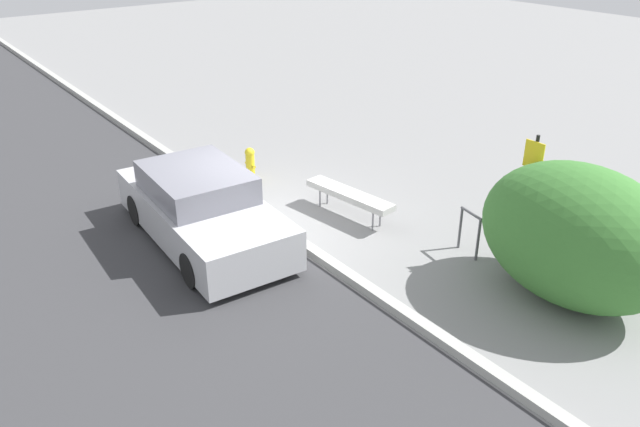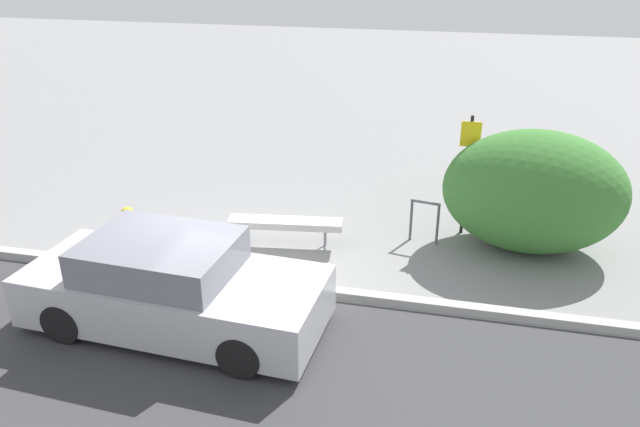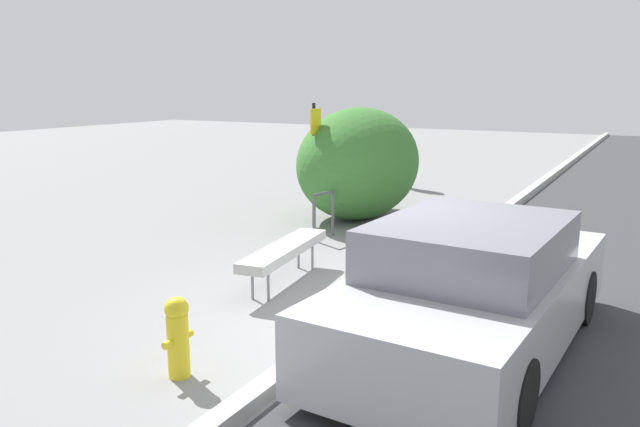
{
  "view_description": "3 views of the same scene",
  "coord_description": "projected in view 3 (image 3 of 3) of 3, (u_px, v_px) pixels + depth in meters",
  "views": [
    {
      "loc": [
        9.17,
        -5.69,
        5.61
      ],
      "look_at": [
        1.52,
        0.04,
        0.87
      ],
      "focal_mm": 35.0,
      "sensor_mm": 36.0,
      "label": 1
    },
    {
      "loc": [
        3.48,
        -8.29,
        5.24
      ],
      "look_at": [
        1.2,
        1.48,
        0.73
      ],
      "focal_mm": 35.0,
      "sensor_mm": 36.0,
      "label": 2
    },
    {
      "loc": [
        -6.23,
        -2.82,
        2.63
      ],
      "look_at": [
        0.82,
        1.1,
        0.95
      ],
      "focal_mm": 35.0,
      "sensor_mm": 36.0,
      "label": 3
    }
  ],
  "objects": [
    {
      "name": "shrub_hedge",
      "position": [
        359.0,
        163.0,
        12.29
      ],
      "size": [
        3.17,
        2.2,
        2.2
      ],
      "color": "#3D7A33",
      "rests_on": "ground_plane"
    },
    {
      "name": "bike_rack",
      "position": [
        324.0,
        210.0,
        10.73
      ],
      "size": [
        0.55,
        0.15,
        0.83
      ],
      "rotation": [
        0.0,
        0.0,
        -0.19
      ],
      "color": "#515156",
      "rests_on": "ground_plane"
    },
    {
      "name": "curb",
      "position": [
        369.0,
        311.0,
        7.19
      ],
      "size": [
        60.0,
        0.2,
        0.13
      ],
      "color": "#A8A8A3",
      "rests_on": "ground_plane"
    },
    {
      "name": "bench",
      "position": [
        284.0,
        250.0,
        8.3
      ],
      "size": [
        2.1,
        0.67,
        0.53
      ],
      "rotation": [
        0.0,
        0.0,
        0.13
      ],
      "color": "gray",
      "rests_on": "ground_plane"
    },
    {
      "name": "sign_post",
      "position": [
        314.0,
        154.0,
        11.4
      ],
      "size": [
        0.36,
        0.08,
        2.3
      ],
      "color": "black",
      "rests_on": "ground_plane"
    },
    {
      "name": "ground_plane",
      "position": [
        369.0,
        316.0,
        7.2
      ],
      "size": [
        60.0,
        60.0,
        0.0
      ],
      "primitive_type": "plane",
      "color": "gray"
    },
    {
      "name": "fire_hydrant",
      "position": [
        178.0,
        334.0,
        5.64
      ],
      "size": [
        0.36,
        0.22,
        0.77
      ],
      "color": "gold",
      "rests_on": "ground_plane"
    },
    {
      "name": "parked_car_near",
      "position": [
        473.0,
        290.0,
        6.19
      ],
      "size": [
        4.39,
        2.01,
        1.36
      ],
      "rotation": [
        0.0,
        0.0,
        -0.06
      ],
      "color": "black",
      "rests_on": "ground_plane"
    },
    {
      "name": "pedestrian",
      "position": [
        404.0,
        155.0,
        16.02
      ],
      "size": [
        0.34,
        0.41,
        1.57
      ],
      "rotation": [
        0.0,
        0.0,
        5.21
      ],
      "color": "#267259",
      "rests_on": "ground_plane"
    }
  ]
}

